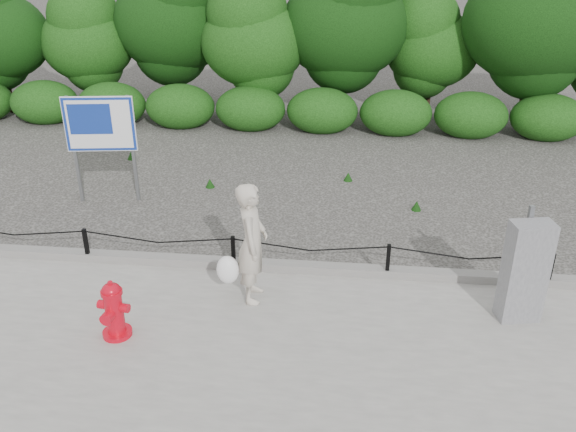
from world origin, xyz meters
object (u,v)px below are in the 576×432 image
(fire_hydrant, at_px, (114,310))
(utility_cabinet, at_px, (525,272))
(advertising_sign, at_px, (100,129))
(pedestrian, at_px, (251,245))

(fire_hydrant, xyz_separation_m, utility_cabinet, (5.61, 1.04, 0.35))
(advertising_sign, bearing_deg, pedestrian, -51.99)
(fire_hydrant, bearing_deg, pedestrian, 42.20)
(pedestrian, relative_size, utility_cabinet, 1.11)
(fire_hydrant, relative_size, utility_cabinet, 0.52)
(fire_hydrant, xyz_separation_m, advertising_sign, (-1.84, 4.51, 1.07))
(fire_hydrant, relative_size, advertising_sign, 0.39)
(utility_cabinet, relative_size, advertising_sign, 0.76)
(pedestrian, bearing_deg, utility_cabinet, -94.29)
(pedestrian, bearing_deg, advertising_sign, 43.61)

